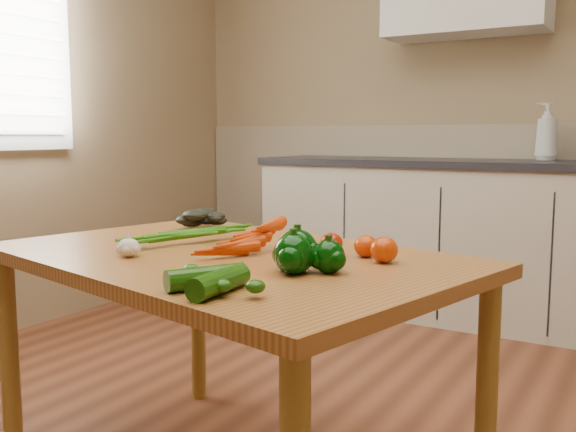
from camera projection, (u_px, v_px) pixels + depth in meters
The scene contains 15 objects.
room at pixel (287, 60), 1.80m from camera, with size 4.04×5.04×2.64m.
counter_run at pixel (508, 241), 3.51m from camera, with size 2.84×0.64×1.14m.
table at pixel (227, 280), 1.80m from camera, with size 1.48×1.13×0.71m.
soap_bottle_a at pixel (547, 131), 3.50m from camera, with size 0.12×0.12×0.31m, color silver.
carrot_bunch at pixel (229, 239), 1.83m from camera, with size 0.25×0.19×0.07m, color #D53E05, non-canonical shape.
leafy_greens at pixel (202, 215), 2.26m from camera, with size 0.19×0.17×0.09m, color black, non-canonical shape.
garlic_bulb at pixel (129, 248), 1.72m from camera, with size 0.06×0.06×0.05m, color white.
pepper_a at pixel (297, 250), 1.55m from camera, with size 0.10×0.10×0.10m, color #023103.
pepper_b at pixel (329, 257), 1.52m from camera, with size 0.08×0.08×0.08m, color #023103.
pepper_c at pixel (293, 254), 1.51m from camera, with size 0.09×0.09×0.09m, color #023103.
tomato_a at pixel (331, 243), 1.77m from camera, with size 0.06×0.06×0.06m, color #971602.
tomato_b at pixel (366, 246), 1.72m from camera, with size 0.06×0.06×0.06m, color #C93605.
tomato_c at pixel (384, 250), 1.65m from camera, with size 0.07×0.07×0.07m, color #C93605.
zucchini_a at pixel (219, 282), 1.32m from camera, with size 0.05×0.05×0.17m, color #134107.
zucchini_b at pixel (206, 277), 1.37m from camera, with size 0.05×0.05×0.18m, color #134107.
Camera 1 is at (0.94, -1.41, 1.04)m, focal length 40.00 mm.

